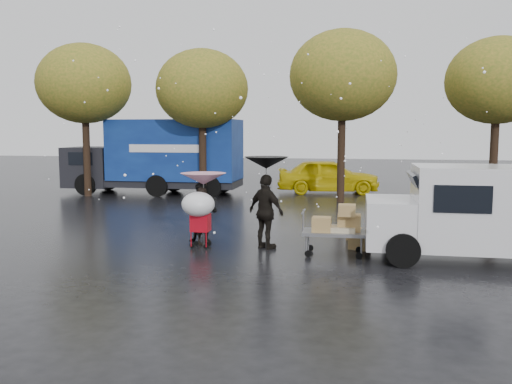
% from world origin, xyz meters
% --- Properties ---
extents(ground, '(90.00, 90.00, 0.00)m').
position_xyz_m(ground, '(0.00, 0.00, 0.00)').
color(ground, black).
rests_on(ground, ground).
extents(person_pink, '(0.58, 0.66, 1.52)m').
position_xyz_m(person_pink, '(-0.81, 0.76, 0.76)').
color(person_pink, black).
rests_on(person_pink, ground).
extents(person_middle, '(0.86, 0.71, 1.62)m').
position_xyz_m(person_middle, '(-0.88, 0.95, 0.81)').
color(person_middle, black).
rests_on(person_middle, ground).
extents(person_black, '(1.19, 1.02, 1.91)m').
position_xyz_m(person_black, '(0.91, 0.52, 0.95)').
color(person_black, black).
rests_on(person_black, ground).
extents(umbrella_pink, '(1.20, 1.20, 1.90)m').
position_xyz_m(umbrella_pink, '(-0.81, 0.76, 1.75)').
color(umbrella_pink, '#4C4C4C').
rests_on(umbrella_pink, ground).
extents(umbrella_black, '(1.13, 1.13, 2.35)m').
position_xyz_m(umbrella_black, '(0.91, 0.52, 2.20)').
color(umbrella_black, '#4C4C4C').
rests_on(umbrella_black, ground).
extents(vendor_cart, '(1.52, 0.80, 1.27)m').
position_xyz_m(vendor_cart, '(2.73, 0.10, 0.73)').
color(vendor_cart, slate).
rests_on(vendor_cart, ground).
extents(shopping_cart, '(0.84, 0.84, 1.46)m').
position_xyz_m(shopping_cart, '(-0.78, 0.21, 1.06)').
color(shopping_cart, red).
rests_on(shopping_cart, ground).
extents(white_van, '(4.91, 2.18, 2.20)m').
position_xyz_m(white_van, '(6.01, 0.18, 1.16)').
color(white_van, silver).
rests_on(white_van, ground).
extents(blue_truck, '(8.30, 2.60, 3.50)m').
position_xyz_m(blue_truck, '(-6.08, 11.42, 1.76)').
color(blue_truck, navy).
rests_on(blue_truck, ground).
extents(box_ground_near, '(0.59, 0.54, 0.43)m').
position_xyz_m(box_ground_near, '(3.26, 0.88, 0.21)').
color(box_ground_near, olive).
rests_on(box_ground_near, ground).
extents(box_ground_far, '(0.42, 0.33, 0.32)m').
position_xyz_m(box_ground_far, '(3.11, 2.10, 0.16)').
color(box_ground_far, olive).
rests_on(box_ground_far, ground).
extents(yellow_taxi, '(5.04, 2.50, 1.65)m').
position_xyz_m(yellow_taxi, '(1.81, 13.19, 0.83)').
color(yellow_taxi, '#DBC20B').
rests_on(yellow_taxi, ground).
extents(tree_row, '(21.60, 4.40, 7.12)m').
position_xyz_m(tree_row, '(-0.47, 10.00, 5.02)').
color(tree_row, black).
rests_on(tree_row, ground).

